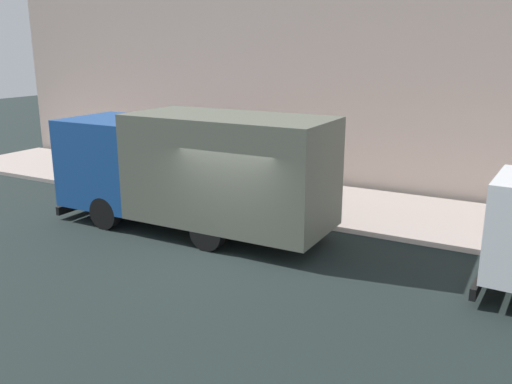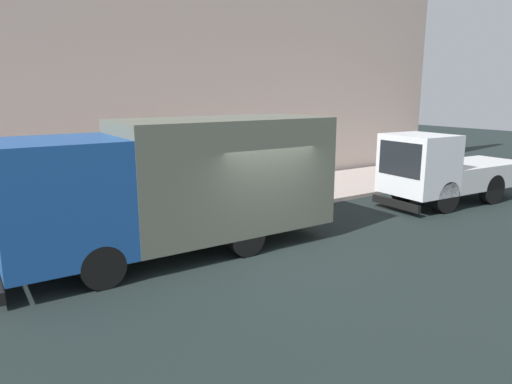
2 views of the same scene
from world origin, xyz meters
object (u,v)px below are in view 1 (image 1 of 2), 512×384
object	(u,v)px
pedestrian_walking	(217,154)
pedestrian_third	(103,146)
large_utility_truck	(192,167)
street_sign_post	(216,150)
pedestrian_standing	(174,147)

from	to	relation	value
pedestrian_walking	pedestrian_third	distance (m)	4.76
large_utility_truck	pedestrian_third	xyz separation A→B (m)	(3.95, 7.04, -0.66)
large_utility_truck	street_sign_post	world-z (taller)	large_utility_truck
large_utility_truck	pedestrian_standing	bearing A→B (deg)	41.30
pedestrian_third	street_sign_post	distance (m)	6.64
pedestrian_walking	pedestrian_standing	world-z (taller)	pedestrian_walking
street_sign_post	pedestrian_standing	bearing A→B (deg)	51.88
large_utility_truck	pedestrian_third	world-z (taller)	large_utility_truck
large_utility_truck	street_sign_post	size ratio (longest dim) A/B	2.79
large_utility_truck	pedestrian_third	bearing A→B (deg)	60.85
pedestrian_standing	pedestrian_walking	bearing A→B (deg)	-116.90
pedestrian_walking	pedestrian_third	size ratio (longest dim) A/B	0.94
large_utility_truck	pedestrian_third	distance (m)	8.10
large_utility_truck	pedestrian_third	size ratio (longest dim) A/B	4.37
pedestrian_standing	pedestrian_third	bearing A→B (deg)	103.85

